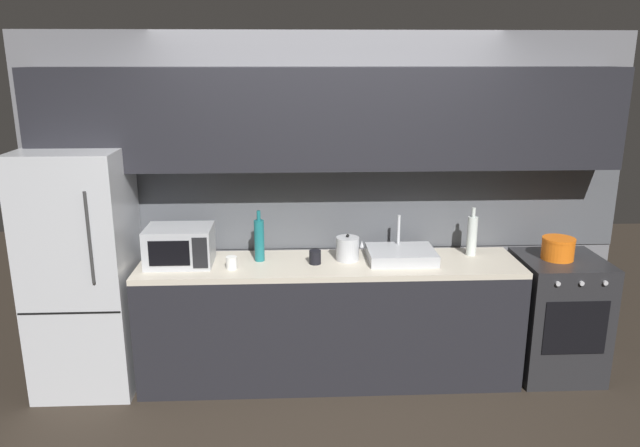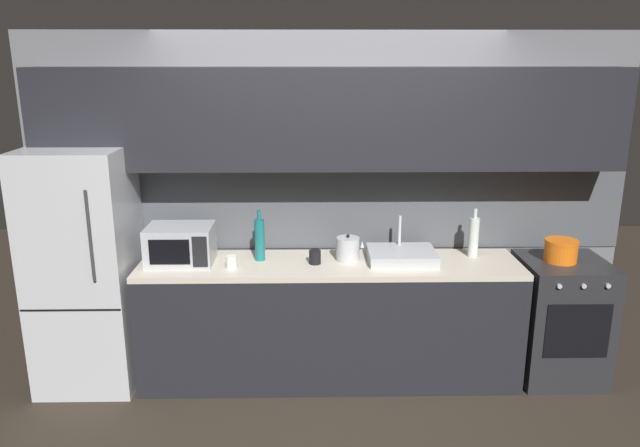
# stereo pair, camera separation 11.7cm
# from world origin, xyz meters

# --- Properties ---
(back_wall) EXTENTS (4.46, 0.44, 2.50)m
(back_wall) POSITION_xyz_m (0.00, 1.20, 1.55)
(back_wall) COLOR slate
(back_wall) RESTS_ON ground
(counter_run) EXTENTS (2.72, 0.60, 0.90)m
(counter_run) POSITION_xyz_m (0.00, 0.90, 0.45)
(counter_run) COLOR black
(counter_run) RESTS_ON ground
(refrigerator) EXTENTS (0.68, 0.69, 1.73)m
(refrigerator) POSITION_xyz_m (-1.74, 0.90, 0.86)
(refrigerator) COLOR #B7BABF
(refrigerator) RESTS_ON ground
(oven_range) EXTENTS (0.60, 0.62, 0.90)m
(oven_range) POSITION_xyz_m (1.70, 0.90, 0.45)
(oven_range) COLOR #232326
(oven_range) RESTS_ON ground
(microwave) EXTENTS (0.46, 0.35, 0.27)m
(microwave) POSITION_xyz_m (-1.06, 0.92, 1.04)
(microwave) COLOR #A8AAAF
(microwave) RESTS_ON counter_run
(sink_basin) EXTENTS (0.48, 0.38, 0.30)m
(sink_basin) POSITION_xyz_m (0.52, 0.93, 0.94)
(sink_basin) COLOR #ADAFB5
(sink_basin) RESTS_ON counter_run
(kettle) EXTENTS (0.20, 0.17, 0.19)m
(kettle) POSITION_xyz_m (0.13, 0.95, 0.99)
(kettle) COLOR #B7BABF
(kettle) RESTS_ON counter_run
(wine_bottle_teal) EXTENTS (0.07, 0.07, 0.37)m
(wine_bottle_teal) POSITION_xyz_m (-0.50, 0.97, 1.06)
(wine_bottle_teal) COLOR #19666B
(wine_bottle_teal) RESTS_ON counter_run
(wine_bottle_clear) EXTENTS (0.07, 0.07, 0.36)m
(wine_bottle_clear) POSITION_xyz_m (1.05, 1.02, 1.05)
(wine_bottle_clear) COLOR silver
(wine_bottle_clear) RESTS_ON counter_run
(mug_white) EXTENTS (0.08, 0.08, 0.09)m
(mug_white) POSITION_xyz_m (-0.69, 0.80, 0.94)
(mug_white) COLOR silver
(mug_white) RESTS_ON counter_run
(mug_dark) EXTENTS (0.08, 0.08, 0.10)m
(mug_dark) POSITION_xyz_m (-0.11, 0.88, 0.95)
(mug_dark) COLOR black
(mug_dark) RESTS_ON counter_run
(cooking_pot) EXTENTS (0.23, 0.23, 0.16)m
(cooking_pot) POSITION_xyz_m (1.65, 0.90, 0.98)
(cooking_pot) COLOR orange
(cooking_pot) RESTS_ON oven_range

